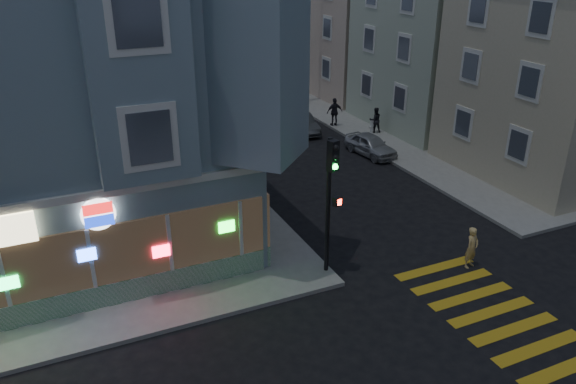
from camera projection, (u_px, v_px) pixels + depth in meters
ground at (289, 345)px, 16.29m from camera, size 120.00×120.00×0.00m
sidewalk_ne at (434, 90)px, 44.08m from camera, size 24.00×42.00×0.15m
corner_building at (19, 86)px, 20.80m from camera, size 14.60×14.60×11.40m
row_house_b at (468, 36)px, 34.77m from camera, size 12.00×8.60×10.50m
row_house_c at (386, 30)px, 42.57m from camera, size 12.00×8.60×9.00m
row_house_d at (330, 8)px, 49.75m from camera, size 12.00×8.60×10.50m
utility_pole at (303, 36)px, 38.84m from camera, size 2.20×0.30×9.00m
street_tree_near at (272, 36)px, 44.26m from camera, size 3.00×3.00×5.30m
street_tree_far at (238, 24)px, 50.91m from camera, size 3.00×3.00×5.30m
running_child at (472, 247)px, 19.94m from camera, size 0.64×0.51×1.55m
pedestrian_a at (375, 120)px, 33.82m from camera, size 0.85×0.73×1.53m
pedestrian_b at (335, 112)px, 35.04m from camera, size 1.06×0.53×1.74m
parked_car_a at (371, 145)px, 30.66m from camera, size 1.77×3.56×1.17m
parked_car_b at (302, 123)px, 34.35m from camera, size 1.48×3.62×1.17m
parked_car_c at (263, 102)px, 38.47m from camera, size 2.26×5.05×1.44m
parked_car_d at (252, 78)px, 45.65m from camera, size 2.22×4.35×1.18m
traffic_signal at (331, 185)px, 18.34m from camera, size 0.61×0.55×4.88m
fire_hydrant at (372, 126)px, 33.95m from camera, size 0.45×0.26×0.79m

